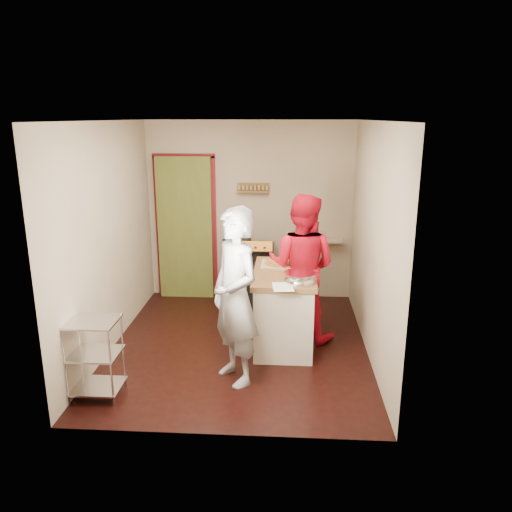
# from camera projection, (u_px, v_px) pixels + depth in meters

# --- Properties ---
(floor) EXTENTS (3.50, 3.50, 0.00)m
(floor) POSITION_uv_depth(u_px,v_px,m) (240.00, 345.00, 5.98)
(floor) COLOR black
(floor) RESTS_ON ground
(back_wall) EXTENTS (3.00, 0.44, 2.60)m
(back_wall) POSITION_uv_depth(u_px,v_px,m) (207.00, 222.00, 7.42)
(back_wall) COLOR tan
(back_wall) RESTS_ON ground
(left_wall) EXTENTS (0.04, 3.50, 2.60)m
(left_wall) POSITION_uv_depth(u_px,v_px,m) (108.00, 238.00, 5.72)
(left_wall) COLOR tan
(left_wall) RESTS_ON ground
(right_wall) EXTENTS (0.04, 3.50, 2.60)m
(right_wall) POSITION_uv_depth(u_px,v_px,m) (373.00, 242.00, 5.53)
(right_wall) COLOR tan
(right_wall) RESTS_ON ground
(ceiling) EXTENTS (3.00, 3.50, 0.02)m
(ceiling) POSITION_uv_depth(u_px,v_px,m) (237.00, 120.00, 5.27)
(ceiling) COLOR white
(ceiling) RESTS_ON back_wall
(stove) EXTENTS (0.60, 0.63, 1.00)m
(stove) POSITION_uv_depth(u_px,v_px,m) (252.00, 273.00, 7.22)
(stove) COLOR black
(stove) RESTS_ON ground
(wire_shelving) EXTENTS (0.48, 0.40, 0.80)m
(wire_shelving) POSITION_uv_depth(u_px,v_px,m) (95.00, 355.00, 4.78)
(wire_shelving) COLOR silver
(wire_shelving) RESTS_ON ground
(island) EXTENTS (0.71, 1.33, 1.22)m
(island) POSITION_uv_depth(u_px,v_px,m) (284.00, 305.00, 5.91)
(island) COLOR beige
(island) RESTS_ON ground
(person_stripe) EXTENTS (0.74, 0.79, 1.82)m
(person_stripe) POSITION_uv_depth(u_px,v_px,m) (235.00, 297.00, 4.96)
(person_stripe) COLOR #A7A8AC
(person_stripe) RESTS_ON ground
(person_red) EXTENTS (1.04, 0.93, 1.78)m
(person_red) POSITION_uv_depth(u_px,v_px,m) (301.00, 267.00, 6.00)
(person_red) COLOR red
(person_red) RESTS_ON ground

